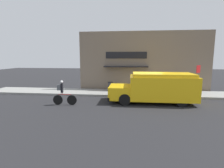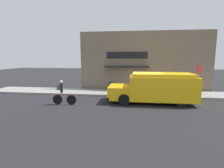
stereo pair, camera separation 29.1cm
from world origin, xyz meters
name	(u,v)px [view 1 (the left image)]	position (x,y,z in m)	size (l,w,h in m)	color
ground_plane	(145,98)	(0.00, 0.00, 0.00)	(70.00, 70.00, 0.00)	#232326
sidewalk	(144,93)	(0.00, 1.28, 0.08)	(28.00, 2.57, 0.16)	gray
storefront	(143,62)	(-0.06, 2.88, 2.79)	(12.26, 1.04, 5.60)	#756656
school_bus	(156,87)	(0.64, -1.34, 1.09)	(6.03, 2.80, 2.10)	yellow
cyclist	(63,93)	(-5.72, -2.70, 0.79)	(1.64, 0.21, 1.67)	black
stop_sign_post	(198,75)	(4.06, 0.45, 1.82)	(0.45, 0.45, 2.48)	slate
trash_bin	(110,86)	(-3.02, 1.81, 0.56)	(0.46, 0.46, 0.80)	#38383D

